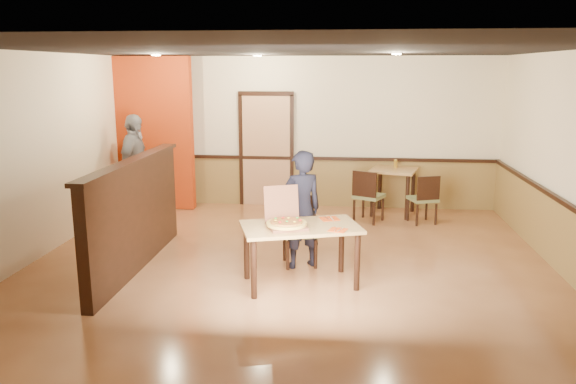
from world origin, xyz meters
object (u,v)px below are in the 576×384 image
Objects in this scene: side_table at (394,179)px; side_chair_right at (424,197)px; main_table at (300,234)px; diner at (301,210)px; condiment at (395,164)px; pizza_box at (286,222)px; side_chair_left at (367,194)px; diner_chair at (299,228)px; passerby at (135,166)px.

side_chair_right is at bearing -52.30° from side_table.
main_table is 1.00× the size of diner.
main_table is 3.92m from condiment.
main_table is 3.47m from side_chair_right.
pizza_box reaches higher than condiment.
side_chair_left reaches higher than side_chair_right.
side_table is 0.61× the size of diner.
side_chair_left is 0.79m from side_table.
diner_chair is 1.46× the size of pizza_box.
side_table is (-0.47, 0.61, 0.18)m from side_chair_right.
condiment is at bearing -99.39° from side_chair_left.
diner_chair is 0.89m from pizza_box.
diner_chair is 3.77m from passerby.
side_table is at bearing 46.11° from pizza_box.
side_table is at bearing -81.92° from passerby.
condiment is (1.45, 3.02, 0.12)m from diner.
passerby is at bearing -19.25° from side_chair_right.
pizza_box reaches higher than diner_chair.
diner_chair is 2.90m from side_chair_right.
diner_chair is at bearing 91.86° from side_chair_left.
side_chair_right is 0.47× the size of passerby.
passerby is at bearing 119.62° from main_table.
side_chair_right is (0.95, 0.00, -0.03)m from side_chair_left.
diner is at bearing -115.66° from condiment.
condiment is (-0.44, 0.71, 0.44)m from side_chair_right.
side_chair_right is at bearing 35.37° from pizza_box.
passerby reaches higher than diner.
condiment is (4.56, 0.72, -0.00)m from passerby.
diner is (-1.42, -2.91, 0.13)m from side_table.
passerby is at bearing -172.24° from side_table.
diner is at bearing -126.14° from passerby.
main_table is 1.64× the size of side_table.
side_table is (1.38, 3.54, 0.01)m from main_table.
diner_chair is at bearing -124.76° from passerby.
passerby is at bearing 131.71° from diner_chair.
side_chair_right is (1.93, 2.16, -0.03)m from diner_chair.
diner reaches higher than pizza_box.
condiment is (0.51, 0.72, 0.41)m from side_chair_left.
condiment reaches higher than side_chair_right.
passerby is (-4.05, -0.01, 0.41)m from side_chair_left.
passerby reaches higher than side_chair_right.
pizza_box reaches higher than side_table.
pizza_box is (-0.13, -0.69, 0.02)m from diner.
main_table is 0.79m from diner_chair.
diner is 3.87m from passerby.
pizza_box is at bearing -134.77° from passerby.
diner is at bearing -115.95° from side_table.
condiment is (1.49, 2.88, 0.41)m from diner_chair.
main_table is at bearing -1.99° from pizza_box.
passerby reaches higher than main_table.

